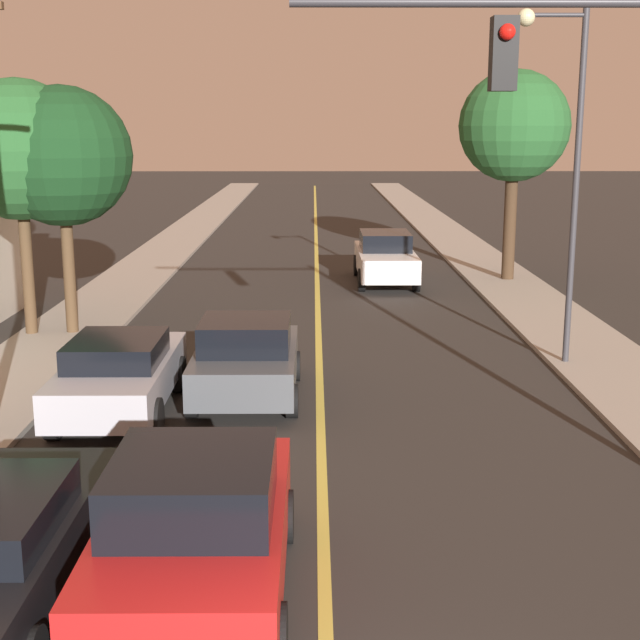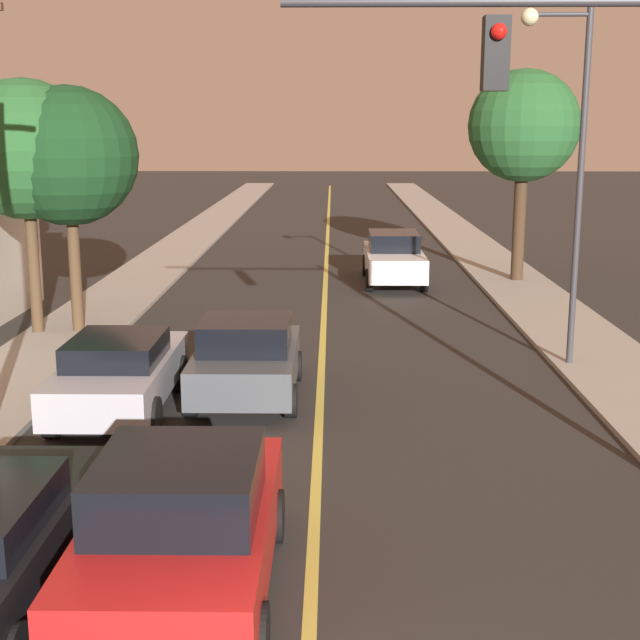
# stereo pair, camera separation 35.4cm
# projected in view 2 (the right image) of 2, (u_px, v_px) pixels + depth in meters

# --- Properties ---
(road_surface) EXTENTS (10.23, 80.00, 0.01)m
(road_surface) POSITION_uv_depth(u_px,v_px,m) (327.00, 239.00, 41.76)
(road_surface) COLOR #2D2B28
(road_surface) RESTS_ON ground
(sidewalk_left) EXTENTS (2.50, 80.00, 0.12)m
(sidewalk_left) POSITION_uv_depth(u_px,v_px,m) (192.00, 238.00, 41.83)
(sidewalk_left) COLOR #9E998E
(sidewalk_left) RESTS_ON ground
(sidewalk_right) EXTENTS (2.50, 80.00, 0.12)m
(sidewalk_right) POSITION_uv_depth(u_px,v_px,m) (463.00, 239.00, 41.66)
(sidewalk_right) COLOR #9E998E
(sidewalk_right) RESTS_ON ground
(car_near_lane_front) EXTENTS (2.10, 4.44, 1.74)m
(car_near_lane_front) POSITION_uv_depth(u_px,v_px,m) (182.00, 526.00, 9.91)
(car_near_lane_front) COLOR red
(car_near_lane_front) RESTS_ON ground
(car_near_lane_second) EXTENTS (2.05, 3.90, 1.60)m
(car_near_lane_second) POSITION_uv_depth(u_px,v_px,m) (247.00, 358.00, 17.31)
(car_near_lane_second) COLOR #474C51
(car_near_lane_second) RESTS_ON ground
(car_outer_lane_second) EXTENTS (1.94, 4.47, 1.48)m
(car_outer_lane_second) POSITION_uv_depth(u_px,v_px,m) (120.00, 372.00, 16.40)
(car_outer_lane_second) COLOR #A5A8B2
(car_outer_lane_second) RESTS_ON ground
(car_far_oncoming) EXTENTS (1.98, 5.04, 1.72)m
(car_far_oncoming) POSITION_uv_depth(u_px,v_px,m) (394.00, 257.00, 30.01)
(car_far_oncoming) COLOR white
(car_far_oncoming) RESTS_ON ground
(streetlamp_right) EXTENTS (1.48, 0.36, 7.47)m
(streetlamp_right) POSITION_uv_depth(u_px,v_px,m) (567.00, 144.00, 18.64)
(streetlamp_right) COLOR #333338
(streetlamp_right) RESTS_ON ground
(tree_left_near) EXTENTS (3.41, 3.41, 6.09)m
(tree_left_near) POSITION_uv_depth(u_px,v_px,m) (68.00, 157.00, 21.79)
(tree_left_near) COLOR #4C3823
(tree_left_near) RESTS_ON ground
(tree_left_far) EXTENTS (3.41, 3.41, 6.25)m
(tree_left_far) POSITION_uv_depth(u_px,v_px,m) (26.00, 150.00, 21.65)
(tree_left_far) COLOR #4C3823
(tree_left_far) RESTS_ON ground
(tree_right_near) EXTENTS (3.66, 3.66, 6.94)m
(tree_right_near) POSITION_uv_depth(u_px,v_px,m) (524.00, 127.00, 29.17)
(tree_right_near) COLOR #3D2B1C
(tree_right_near) RESTS_ON ground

